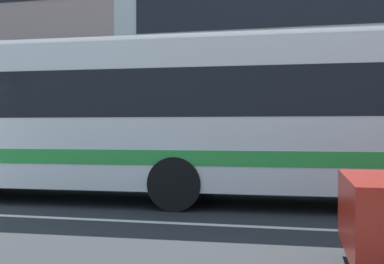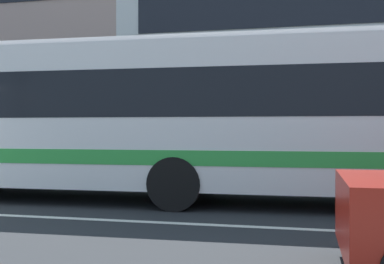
# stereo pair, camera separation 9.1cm
# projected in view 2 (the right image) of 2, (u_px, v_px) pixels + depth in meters

# --- Properties ---
(hedge_row_far) EXTENTS (23.17, 1.10, 0.70)m
(hedge_row_far) POSITION_uv_depth(u_px,v_px,m) (34.00, 166.00, 14.56)
(hedge_row_far) COLOR #2C5721
(hedge_row_far) RESTS_ON ground_plane
(transit_bus) EXTENTS (11.55, 2.88, 3.29)m
(transit_bus) POSITION_uv_depth(u_px,v_px,m) (155.00, 115.00, 9.97)
(transit_bus) COLOR silver
(transit_bus) RESTS_ON ground_plane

